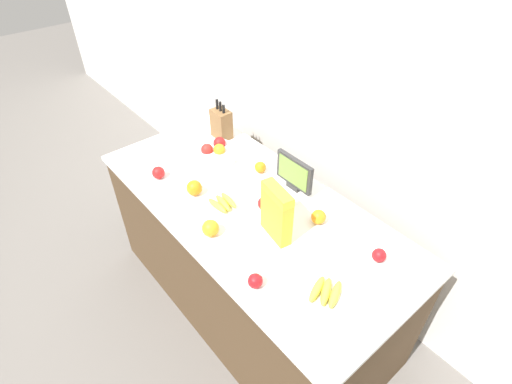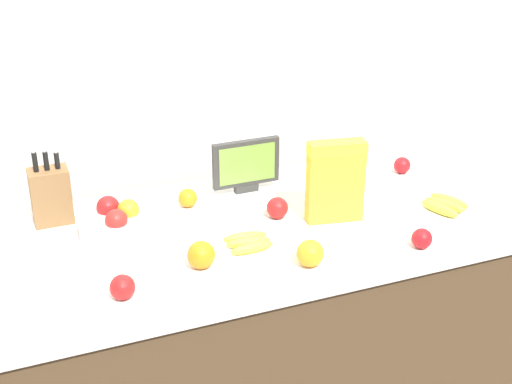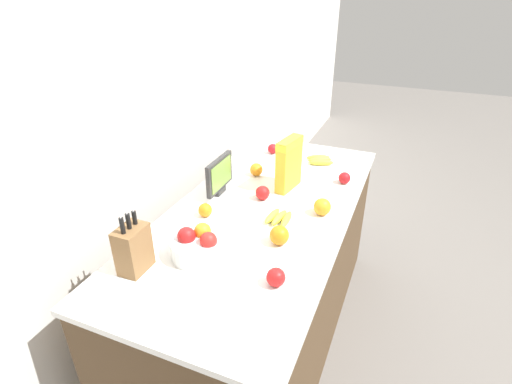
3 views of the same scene
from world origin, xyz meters
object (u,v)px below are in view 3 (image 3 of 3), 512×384
at_px(fruit_bowl, 200,244).
at_px(apple_near_bananas, 344,178).
at_px(cereal_box, 289,162).
at_px(apple_rear, 276,277).
at_px(banana_bunch_left, 279,217).
at_px(apple_leftmost, 263,193).
at_px(apple_rightmost, 273,149).
at_px(orange_front_center, 279,235).
at_px(orange_mid_right, 256,170).
at_px(banana_bunch_right, 320,160).
at_px(orange_by_cereal, 205,210).
at_px(knife_block, 133,249).
at_px(orange_front_left, 322,207).
at_px(small_monitor, 220,175).

relative_size(fruit_bowl, apple_near_bananas, 3.77).
xyz_separation_m(cereal_box, apple_rear, (-0.80, -0.22, -0.12)).
relative_size(banana_bunch_left, apple_leftmost, 2.00).
bearing_deg(apple_rightmost, banana_bunch_left, -157.31).
bearing_deg(orange_front_center, orange_mid_right, 30.83).
distance_m(banana_bunch_left, orange_front_center, 0.20).
bearing_deg(banana_bunch_right, fruit_bowl, 168.61).
bearing_deg(banana_bunch_left, apple_rear, -162.06).
bearing_deg(apple_near_bananas, fruit_bowl, 154.39).
relative_size(apple_leftmost, orange_front_center, 0.87).
bearing_deg(apple_leftmost, banana_bunch_left, -137.18).
distance_m(banana_bunch_right, orange_by_cereal, 0.94).
relative_size(knife_block, apple_rear, 3.97).
relative_size(orange_by_cereal, orange_front_left, 0.80).
relative_size(banana_bunch_right, orange_front_center, 2.20).
bearing_deg(apple_near_bananas, orange_front_center, 168.25).
distance_m(banana_bunch_left, banana_bunch_right, 0.77).
bearing_deg(fruit_bowl, orange_front_left, -37.70).
bearing_deg(apple_rear, banana_bunch_right, 6.56).
bearing_deg(apple_rear, orange_mid_right, 26.95).
distance_m(fruit_bowl, apple_near_bananas, 1.02).
distance_m(banana_bunch_right, apple_near_bananas, 0.31).
xyz_separation_m(banana_bunch_right, apple_near_bananas, (-0.24, -0.21, 0.02)).
bearing_deg(apple_leftmost, apple_rightmost, 15.63).
height_order(apple_rightmost, orange_by_cereal, orange_by_cereal).
bearing_deg(apple_rightmost, orange_mid_right, -175.33).
relative_size(apple_rightmost, apple_leftmost, 0.88).
distance_m(apple_leftmost, orange_front_center, 0.42).
xyz_separation_m(knife_block, apple_near_bananas, (1.11, -0.63, -0.07)).
height_order(cereal_box, orange_front_left, cereal_box).
height_order(apple_rightmost, apple_near_bananas, same).
height_order(fruit_bowl, apple_rear, fruit_bowl).
distance_m(small_monitor, orange_mid_right, 0.31).
height_order(knife_block, orange_by_cereal, knife_block).
distance_m(apple_near_bananas, apple_rear, 0.98).
distance_m(apple_rightmost, apple_rear, 1.33).
relative_size(knife_block, orange_front_left, 3.43).
distance_m(small_monitor, banana_bunch_left, 0.44).
height_order(apple_rear, orange_front_center, orange_front_center).
xyz_separation_m(fruit_bowl, apple_leftmost, (0.56, -0.07, -0.01)).
height_order(fruit_bowl, apple_near_bananas, fruit_bowl).
bearing_deg(banana_bunch_left, fruit_bowl, 149.61).
bearing_deg(banana_bunch_right, apple_near_bananas, -138.61).
bearing_deg(fruit_bowl, orange_front_center, -55.18).
bearing_deg(fruit_bowl, banana_bunch_right, -11.39).
height_order(banana_bunch_right, orange_mid_right, orange_mid_right).
xyz_separation_m(apple_rear, orange_front_center, (0.27, 0.08, 0.01)).
bearing_deg(apple_rear, cereal_box, 15.23).
height_order(banana_bunch_right, orange_front_left, orange_front_left).
xyz_separation_m(knife_block, banana_bunch_left, (0.58, -0.42, -0.09)).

